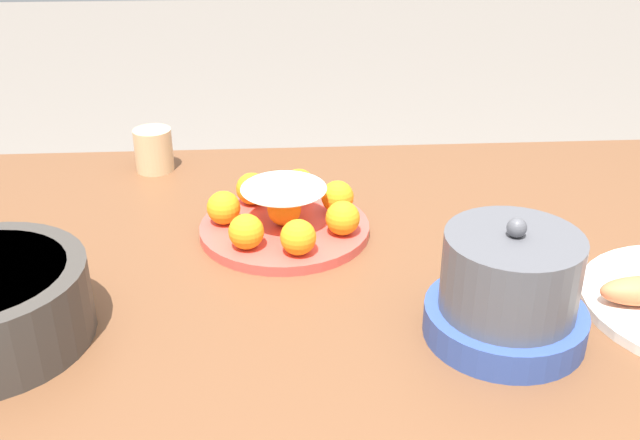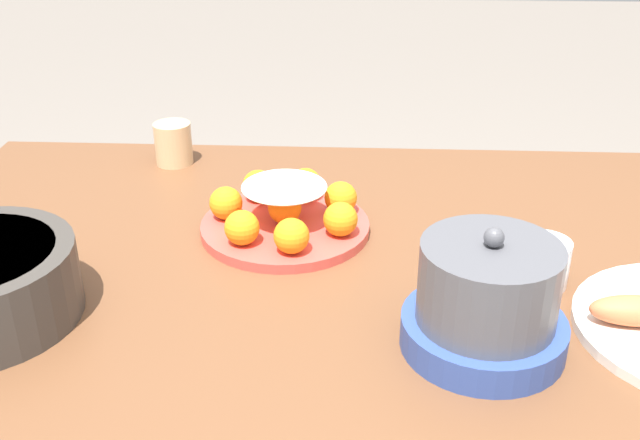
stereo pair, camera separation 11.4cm
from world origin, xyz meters
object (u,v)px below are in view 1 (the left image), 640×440
Objects in this scene: dining_table at (356,304)px; warming_pot at (508,291)px; cake_plate at (285,215)px; cup_near at (154,150)px; cup_far at (546,250)px.

dining_table is 7.12× the size of warming_pot.
warming_pot is (-0.27, 0.29, 0.03)m from cake_plate.
warming_pot is (-0.51, 0.56, 0.02)m from cup_near.
cup_near reaches higher than cup_far.
dining_table is at bearing 145.80° from cake_plate.
warming_pot reaches higher than cup_near.
cup_far is at bearing 165.71° from dining_table.
cake_plate is 3.35× the size of cup_near.
cup_near is 1.09× the size of cup_far.
cake_plate is 1.33× the size of warming_pot.
cup_far is at bearing 146.08° from cup_near.
dining_table is at bearing -53.46° from warming_pot.
cake_plate is at bearing -47.28° from warming_pot.
warming_pot is at bearing 132.72° from cake_plate.
warming_pot is at bearing 126.54° from dining_table.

